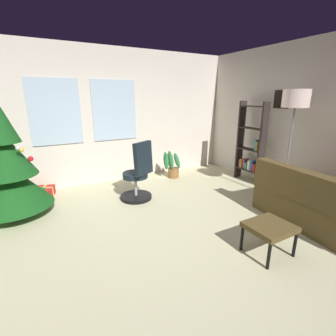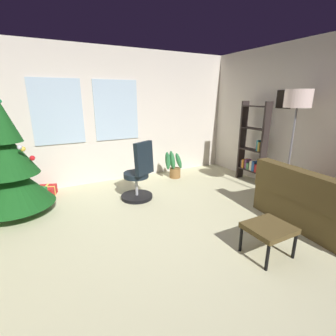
{
  "view_description": "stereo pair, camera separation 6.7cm",
  "coord_description": "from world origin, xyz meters",
  "px_view_note": "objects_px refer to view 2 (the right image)",
  "views": [
    {
      "loc": [
        -1.38,
        -2.38,
        1.78
      ],
      "look_at": [
        0.25,
        0.57,
        0.78
      ],
      "focal_mm": 26.01,
      "sensor_mm": 36.0,
      "label": 1
    },
    {
      "loc": [
        -1.32,
        -2.41,
        1.78
      ],
      "look_at": [
        0.25,
        0.57,
        0.78
      ],
      "focal_mm": 26.01,
      "sensor_mm": 36.0,
      "label": 2
    }
  ],
  "objects_px": {
    "potted_plant": "(173,166)",
    "couch": "(333,209)",
    "footstool": "(269,230)",
    "floor_lamp": "(297,105)",
    "holiday_tree": "(9,168)",
    "gift_box_green": "(36,194)",
    "gift_box_red": "(46,191)",
    "office_chair": "(139,178)",
    "bookshelf": "(253,148)"
  },
  "relations": [
    {
      "from": "footstool",
      "to": "gift_box_green",
      "type": "bearing_deg",
      "value": 128.39
    },
    {
      "from": "bookshelf",
      "to": "footstool",
      "type": "bearing_deg",
      "value": -131.82
    },
    {
      "from": "gift_box_red",
      "to": "floor_lamp",
      "type": "bearing_deg",
      "value": -30.85
    },
    {
      "from": "footstool",
      "to": "holiday_tree",
      "type": "height_order",
      "value": "holiday_tree"
    },
    {
      "from": "office_chair",
      "to": "footstool",
      "type": "bearing_deg",
      "value": -71.8
    },
    {
      "from": "couch",
      "to": "gift_box_red",
      "type": "xyz_separation_m",
      "value": [
        -3.47,
        3.13,
        -0.21
      ]
    },
    {
      "from": "footstool",
      "to": "gift_box_green",
      "type": "xyz_separation_m",
      "value": [
        -2.36,
        2.98,
        -0.21
      ]
    },
    {
      "from": "footstool",
      "to": "floor_lamp",
      "type": "bearing_deg",
      "value": 31.5
    },
    {
      "from": "couch",
      "to": "holiday_tree",
      "type": "xyz_separation_m",
      "value": [
        -3.9,
        2.54,
        0.46
      ]
    },
    {
      "from": "gift_box_green",
      "to": "floor_lamp",
      "type": "distance_m",
      "value": 4.64
    },
    {
      "from": "gift_box_red",
      "to": "bookshelf",
      "type": "bearing_deg",
      "value": -16.56
    },
    {
      "from": "gift_box_green",
      "to": "couch",
      "type": "bearing_deg",
      "value": -39.28
    },
    {
      "from": "bookshelf",
      "to": "gift_box_red",
      "type": "bearing_deg",
      "value": 163.44
    },
    {
      "from": "potted_plant",
      "to": "couch",
      "type": "bearing_deg",
      "value": -73.19
    },
    {
      "from": "footstool",
      "to": "gift_box_red",
      "type": "distance_m",
      "value": 3.83
    },
    {
      "from": "office_chair",
      "to": "bookshelf",
      "type": "relative_size",
      "value": 0.63
    },
    {
      "from": "footstool",
      "to": "office_chair",
      "type": "height_order",
      "value": "office_chair"
    },
    {
      "from": "couch",
      "to": "potted_plant",
      "type": "distance_m",
      "value": 3.07
    },
    {
      "from": "floor_lamp",
      "to": "couch",
      "type": "bearing_deg",
      "value": -103.81
    },
    {
      "from": "gift_box_red",
      "to": "potted_plant",
      "type": "bearing_deg",
      "value": -4.18
    },
    {
      "from": "footstool",
      "to": "bookshelf",
      "type": "height_order",
      "value": "bookshelf"
    },
    {
      "from": "gift_box_red",
      "to": "floor_lamp",
      "type": "xyz_separation_m",
      "value": [
        3.7,
        -2.21,
        1.55
      ]
    },
    {
      "from": "holiday_tree",
      "to": "couch",
      "type": "bearing_deg",
      "value": -33.01
    },
    {
      "from": "bookshelf",
      "to": "couch",
      "type": "bearing_deg",
      "value": -103.6
    },
    {
      "from": "couch",
      "to": "holiday_tree",
      "type": "distance_m",
      "value": 4.68
    },
    {
      "from": "bookshelf",
      "to": "potted_plant",
      "type": "xyz_separation_m",
      "value": [
        -1.36,
        0.98,
        -0.45
      ]
    },
    {
      "from": "holiday_tree",
      "to": "office_chair",
      "type": "relative_size",
      "value": 2.11
    },
    {
      "from": "footstool",
      "to": "floor_lamp",
      "type": "relative_size",
      "value": 0.26
    },
    {
      "from": "office_chair",
      "to": "floor_lamp",
      "type": "xyz_separation_m",
      "value": [
        2.22,
        -1.26,
        1.23
      ]
    },
    {
      "from": "gift_box_red",
      "to": "footstool",
      "type": "bearing_deg",
      "value": -54.99
    },
    {
      "from": "gift_box_green",
      "to": "office_chair",
      "type": "distance_m",
      "value": 1.85
    },
    {
      "from": "gift_box_green",
      "to": "office_chair",
      "type": "bearing_deg",
      "value": -25.78
    },
    {
      "from": "office_chair",
      "to": "floor_lamp",
      "type": "relative_size",
      "value": 0.56
    },
    {
      "from": "holiday_tree",
      "to": "gift_box_green",
      "type": "xyz_separation_m",
      "value": [
        0.26,
        0.44,
        -0.63
      ]
    },
    {
      "from": "footstool",
      "to": "bookshelf",
      "type": "distance_m",
      "value": 2.66
    },
    {
      "from": "gift_box_red",
      "to": "office_chair",
      "type": "bearing_deg",
      "value": -32.65
    },
    {
      "from": "footstool",
      "to": "couch",
      "type": "bearing_deg",
      "value": 0.12
    },
    {
      "from": "holiday_tree",
      "to": "gift_box_red",
      "type": "height_order",
      "value": "holiday_tree"
    },
    {
      "from": "potted_plant",
      "to": "floor_lamp",
      "type": "bearing_deg",
      "value": -61.12
    },
    {
      "from": "holiday_tree",
      "to": "floor_lamp",
      "type": "distance_m",
      "value": 4.52
    },
    {
      "from": "floor_lamp",
      "to": "potted_plant",
      "type": "bearing_deg",
      "value": 118.88
    },
    {
      "from": "footstool",
      "to": "potted_plant",
      "type": "height_order",
      "value": "potted_plant"
    },
    {
      "from": "couch",
      "to": "floor_lamp",
      "type": "xyz_separation_m",
      "value": [
        0.23,
        0.92,
        1.35
      ]
    },
    {
      "from": "gift_box_green",
      "to": "holiday_tree",
      "type": "bearing_deg",
      "value": -120.94
    },
    {
      "from": "couch",
      "to": "gift_box_green",
      "type": "relative_size",
      "value": 4.63
    },
    {
      "from": "bookshelf",
      "to": "potted_plant",
      "type": "height_order",
      "value": "bookshelf"
    },
    {
      "from": "footstool",
      "to": "office_chair",
      "type": "bearing_deg",
      "value": 108.2
    },
    {
      "from": "bookshelf",
      "to": "floor_lamp",
      "type": "relative_size",
      "value": 0.89
    },
    {
      "from": "gift_box_red",
      "to": "couch",
      "type": "bearing_deg",
      "value": -42.02
    },
    {
      "from": "holiday_tree",
      "to": "office_chair",
      "type": "distance_m",
      "value": 1.97
    }
  ]
}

